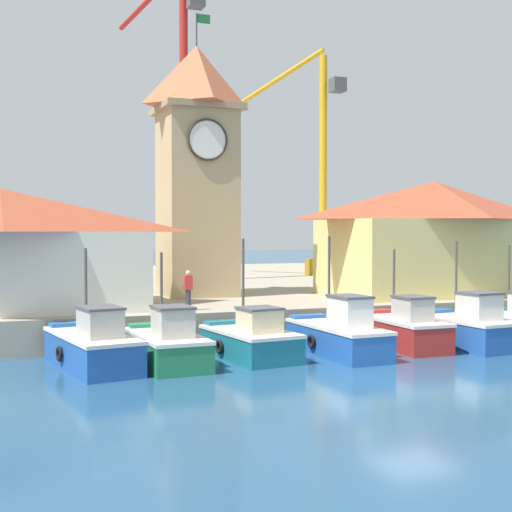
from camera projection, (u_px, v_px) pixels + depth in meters
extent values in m
plane|color=navy|center=(412.00, 383.00, 21.42)|extent=(300.00, 300.00, 0.00)
cube|color=#9E937F|center=(175.00, 289.00, 48.01)|extent=(120.00, 40.00, 1.36)
cube|color=#2356A8|center=(92.00, 352.00, 23.74)|extent=(2.70, 5.35, 1.04)
cube|color=#2356A8|center=(72.00, 325.00, 25.70)|extent=(1.68, 0.85, 0.24)
cube|color=silver|center=(92.00, 335.00, 23.72)|extent=(2.77, 5.42, 0.12)
cube|color=#B2ADA3|center=(100.00, 323.00, 22.93)|extent=(1.37, 1.70, 0.91)
cube|color=#4C4C51|center=(100.00, 308.00, 22.91)|extent=(1.46, 1.79, 0.08)
cylinder|color=#4C4742|center=(86.00, 290.00, 24.22)|extent=(0.10, 0.10, 2.84)
torus|color=black|center=(59.00, 354.00, 23.44)|extent=(0.20, 0.53, 0.52)
cube|color=#237A4C|center=(166.00, 351.00, 24.30)|extent=(2.07, 4.64, 0.95)
cube|color=#237A4C|center=(151.00, 326.00, 26.15)|extent=(1.64, 0.66, 0.24)
cube|color=silver|center=(166.00, 336.00, 24.28)|extent=(2.13, 4.70, 0.12)
cube|color=#B2ADA3|center=(173.00, 323.00, 23.53)|extent=(1.19, 1.41, 0.95)
cube|color=#4C4C51|center=(173.00, 307.00, 23.51)|extent=(1.27, 1.50, 0.08)
cylinder|color=#4C4742|center=(161.00, 292.00, 24.76)|extent=(0.10, 0.10, 2.77)
torus|color=black|center=(135.00, 352.00, 24.10)|extent=(0.14, 0.52, 0.52)
cube|color=#196B7F|center=(250.00, 345.00, 25.58)|extent=(2.58, 4.46, 0.92)
cube|color=#196B7F|center=(227.00, 323.00, 27.21)|extent=(1.83, 0.81, 0.24)
cube|color=silver|center=(250.00, 331.00, 25.57)|extent=(2.65, 4.53, 0.12)
cube|color=beige|center=(260.00, 321.00, 24.90)|extent=(1.39, 1.42, 0.80)
cube|color=#4C4C51|center=(260.00, 308.00, 24.88)|extent=(1.48, 1.50, 0.08)
cylinder|color=#4C4742|center=(243.00, 283.00, 25.98)|extent=(0.10, 0.10, 3.27)
torus|color=black|center=(219.00, 347.00, 25.25)|extent=(0.18, 0.53, 0.52)
cube|color=#2356A8|center=(337.00, 341.00, 26.33)|extent=(1.95, 5.14, 1.00)
cube|color=#2356A8|center=(309.00, 318.00, 28.41)|extent=(1.51, 0.66, 0.24)
cube|color=silver|center=(337.00, 326.00, 26.31)|extent=(2.01, 5.20, 0.12)
cube|color=silver|center=(350.00, 313.00, 25.48)|extent=(1.11, 1.56, 1.08)
cube|color=#4C4C51|center=(350.00, 296.00, 25.46)|extent=(1.19, 1.65, 0.08)
cylinder|color=#4C4742|center=(329.00, 279.00, 26.84)|extent=(0.10, 0.10, 3.27)
torus|color=black|center=(311.00, 342.00, 26.19)|extent=(0.14, 0.52, 0.52)
cube|color=#AD2823|center=(401.00, 334.00, 27.90)|extent=(1.82, 4.57, 1.05)
cube|color=#AD2823|center=(375.00, 313.00, 29.77)|extent=(1.51, 0.62, 0.24)
cube|color=silver|center=(401.00, 320.00, 27.88)|extent=(1.88, 4.63, 0.12)
cube|color=#B2ADA3|center=(413.00, 309.00, 27.12)|extent=(1.08, 1.38, 0.87)
cube|color=#4C4C51|center=(413.00, 297.00, 27.10)|extent=(1.16, 1.46, 0.08)
cylinder|color=#4C4742|center=(394.00, 283.00, 28.36)|extent=(0.10, 0.10, 2.69)
torus|color=black|center=(377.00, 335.00, 27.77)|extent=(0.13, 0.52, 0.52)
cube|color=#2356A8|center=(465.00, 334.00, 28.08)|extent=(2.40, 4.53, 1.05)
cube|color=#2356A8|center=(433.00, 312.00, 29.81)|extent=(1.78, 0.74, 0.24)
cube|color=silver|center=(465.00, 319.00, 28.07)|extent=(2.46, 4.59, 0.12)
cube|color=beige|center=(479.00, 307.00, 27.36)|extent=(1.33, 1.41, 1.00)
cube|color=#4C4C51|center=(479.00, 293.00, 27.34)|extent=(1.42, 1.50, 0.08)
cylinder|color=#4C4742|center=(456.00, 279.00, 28.51)|extent=(0.10, 0.10, 3.03)
torus|color=black|center=(439.00, 335.00, 27.80)|extent=(0.16, 0.53, 0.52)
cube|color=#237A4C|center=(488.00, 311.00, 31.72)|extent=(1.62, 0.64, 0.24)
cylinder|color=#4C4742|center=(509.00, 279.00, 30.43)|extent=(0.10, 0.10, 2.97)
torus|color=black|center=(493.00, 329.00, 29.85)|extent=(0.13, 0.52, 0.52)
cube|color=tan|center=(197.00, 205.00, 35.55)|extent=(3.44, 3.44, 9.11)
cube|color=#9C865F|center=(197.00, 110.00, 35.39)|extent=(3.94, 3.94, 0.30)
pyramid|color=#C1603D|center=(197.00, 76.00, 35.34)|extent=(3.94, 3.94, 3.02)
cylinder|color=white|center=(207.00, 140.00, 33.79)|extent=(1.89, 0.12, 1.89)
torus|color=#332D23|center=(208.00, 140.00, 33.75)|extent=(2.01, 0.12, 2.01)
cylinder|color=#3F3F3F|center=(197.00, 29.00, 35.26)|extent=(0.08, 0.08, 1.60)
cube|color=#1E662D|center=(203.00, 19.00, 35.37)|extent=(0.70, 0.04, 0.44)
cube|color=silver|center=(1.00, 271.00, 29.24)|extent=(11.15, 6.93, 3.19)
pyramid|color=#A3472D|center=(0.00, 210.00, 29.16)|extent=(11.55, 7.33, 1.77)
cube|color=#E5D17A|center=(434.00, 257.00, 36.44)|extent=(10.74, 6.06, 3.81)
pyramid|color=#A3472D|center=(434.00, 201.00, 36.35)|extent=(11.14, 6.46, 1.97)
cube|color=maroon|center=(184.00, 272.00, 46.32)|extent=(2.00, 2.00, 1.20)
cylinder|color=red|center=(184.00, 111.00, 45.97)|extent=(0.56, 0.56, 19.67)
cube|color=#4C4C4C|center=(196.00, 0.00, 44.76)|extent=(1.00, 1.00, 1.00)
cube|color=#976E11|center=(323.00, 267.00, 52.53)|extent=(2.00, 2.00, 1.20)
cylinder|color=gold|center=(323.00, 158.00, 52.27)|extent=(0.56, 0.56, 14.90)
cylinder|color=gold|center=(281.00, 77.00, 55.14)|extent=(3.75, 8.16, 2.99)
cube|color=#4C4C4C|center=(338.00, 85.00, 51.13)|extent=(1.00, 1.00, 1.00)
cylinder|color=#33333D|center=(188.00, 300.00, 28.87)|extent=(0.22, 0.22, 0.85)
cube|color=red|center=(188.00, 283.00, 28.85)|extent=(0.34, 0.22, 0.56)
sphere|color=beige|center=(188.00, 273.00, 28.83)|extent=(0.20, 0.20, 0.20)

